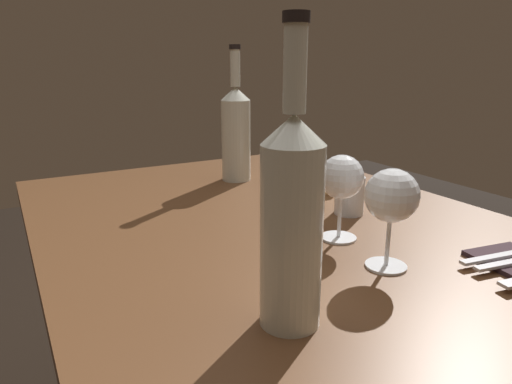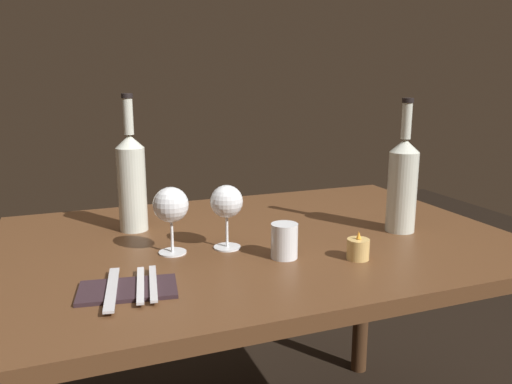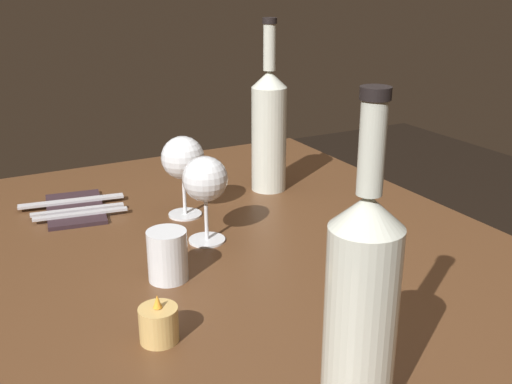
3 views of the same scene
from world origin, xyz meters
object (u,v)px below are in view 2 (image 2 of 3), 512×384
object	(u,v)px
wine_bottle	(403,183)
votive_candle	(358,250)
fork_inner	(141,285)
fork_outer	(153,283)
wine_glass_right	(171,206)
wine_bottle_second	(132,180)
folded_napkin	(128,289)
wine_glass_left	(227,203)
water_tumbler	(284,243)
table_knife	(112,289)

from	to	relation	value
wine_bottle	votive_candle	size ratio (longest dim) A/B	5.33
fork_inner	wine_bottle	bearing A→B (deg)	-168.73
fork_outer	wine_glass_right	bearing A→B (deg)	-112.73
wine_bottle_second	folded_napkin	bearing A→B (deg)	80.40
wine_bottle	folded_napkin	world-z (taller)	wine_bottle
wine_glass_left	folded_napkin	xyz separation A→B (m)	(0.26, 0.18, -0.11)
wine_glass_right	folded_napkin	bearing A→B (deg)	55.56
wine_glass_right	water_tumbler	world-z (taller)	wine_glass_right
wine_glass_left	water_tumbler	bearing A→B (deg)	132.75
wine_bottle_second	fork_inner	world-z (taller)	wine_bottle_second
wine_glass_right	wine_bottle	distance (m)	0.62
wine_bottle	folded_napkin	distance (m)	0.77
votive_candle	fork_inner	size ratio (longest dim) A/B	0.37
folded_napkin	fork_outer	bearing A→B (deg)	180.00
table_knife	water_tumbler	bearing A→B (deg)	-170.70
fork_inner	table_knife	distance (m)	0.05
fork_inner	water_tumbler	bearing A→B (deg)	-169.22
wine_glass_left	fork_inner	size ratio (longest dim) A/B	0.88
wine_glass_right	wine_bottle	world-z (taller)	wine_bottle
wine_glass_left	wine_glass_right	world-z (taller)	wine_glass_right
folded_napkin	table_knife	bearing A→B (deg)	0.00
fork_inner	fork_outer	size ratio (longest dim) A/B	1.00
wine_bottle_second	fork_outer	world-z (taller)	wine_bottle_second
water_tumbler	fork_outer	distance (m)	0.32
water_tumbler	fork_outer	bearing A→B (deg)	11.61
wine_bottle_second	table_knife	world-z (taller)	wine_bottle_second
wine_glass_right	fork_inner	distance (m)	0.24
folded_napkin	fork_outer	world-z (taller)	fork_outer
wine_bottle	fork_inner	size ratio (longest dim) A/B	1.98
fork_outer	table_knife	size ratio (longest dim) A/B	0.85
wine_bottle	folded_napkin	xyz separation A→B (m)	(0.75, 0.14, -0.13)
wine_glass_right	table_knife	xyz separation A→B (m)	(0.16, 0.19, -0.10)
wine_bottle_second	water_tumbler	world-z (taller)	wine_bottle_second
wine_glass_right	fork_inner	xyz separation A→B (m)	(0.10, 0.19, -0.10)
water_tumbler	fork_inner	distance (m)	0.35
wine_bottle_second	fork_inner	size ratio (longest dim) A/B	2.05
wine_glass_left	table_knife	size ratio (longest dim) A/B	0.75
fork_outer	votive_candle	bearing A→B (deg)	179.34
wine_glass_left	table_knife	distance (m)	0.36
votive_candle	water_tumbler	bearing A→B (deg)	-24.27
fork_inner	table_knife	bearing A→B (deg)	0.00
water_tumbler	wine_bottle	bearing A→B (deg)	-168.30
votive_candle	folded_napkin	distance (m)	0.52
votive_candle	folded_napkin	size ratio (longest dim) A/B	0.33
water_tumbler	folded_napkin	bearing A→B (deg)	10.05
wine_glass_left	votive_candle	xyz separation A→B (m)	(-0.26, 0.18, -0.09)
fork_inner	fork_outer	bearing A→B (deg)	180.00
wine_bottle	wine_glass_right	bearing A→B (deg)	-4.07
wine_bottle	water_tumbler	distance (m)	0.40
wine_bottle_second	votive_candle	distance (m)	0.62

